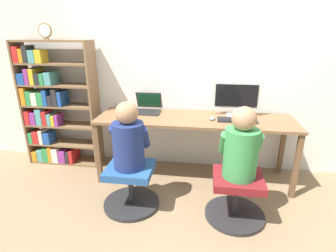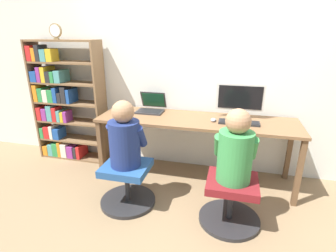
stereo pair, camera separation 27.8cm
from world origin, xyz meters
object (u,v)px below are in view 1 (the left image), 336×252
at_px(laptop, 147,108).
at_px(office_chair_right, 131,186).
at_px(desktop_monitor, 236,99).
at_px(desk_clock, 45,31).
at_px(office_chair_left, 236,196).
at_px(person_at_laptop, 128,139).
at_px(keyboard, 237,120).
at_px(person_at_monitor, 241,147).
at_px(bookshelf, 51,107).

xyz_separation_m(laptop, office_chair_right, (-0.01, -0.79, -0.57)).
xyz_separation_m(desktop_monitor, desk_clock, (-2.14, -0.07, 0.71)).
relative_size(desktop_monitor, laptop, 1.66).
bearing_deg(office_chair_left, person_at_laptop, 177.99).
bearing_deg(keyboard, office_chair_right, -150.33).
height_order(keyboard, office_chair_right, keyboard).
distance_m(laptop, person_at_laptop, 0.79).
xyz_separation_m(office_chair_left, person_at_laptop, (-1.01, 0.04, 0.49)).
height_order(office_chair_left, person_at_laptop, person_at_laptop).
height_order(desktop_monitor, person_at_laptop, desktop_monitor).
xyz_separation_m(laptop, person_at_laptop, (-0.01, -0.79, -0.08)).
distance_m(office_chair_left, desk_clock, 2.67).
bearing_deg(keyboard, laptop, 168.64).
relative_size(office_chair_left, person_at_monitor, 0.87).
bearing_deg(desktop_monitor, laptop, -179.77).
bearing_deg(desktop_monitor, office_chair_left, -91.27).
distance_m(office_chair_right, person_at_monitor, 1.12).
distance_m(office_chair_right, person_at_laptop, 0.49).
bearing_deg(laptop, office_chair_right, -90.55).
xyz_separation_m(person_at_laptop, bookshelf, (-1.22, 0.78, 0.04)).
relative_size(laptop, office_chair_right, 0.56).
bearing_deg(person_at_monitor, office_chair_right, 178.46).
xyz_separation_m(desktop_monitor, bookshelf, (-2.25, -0.01, -0.19)).
xyz_separation_m(keyboard, office_chair_left, (-0.02, -0.62, -0.54)).
height_order(office_chair_left, desk_clock, desk_clock).
distance_m(desktop_monitor, office_chair_right, 1.48).
relative_size(person_at_laptop, desk_clock, 3.55).
distance_m(person_at_monitor, person_at_laptop, 1.01).
distance_m(person_at_monitor, desk_clock, 2.44).
bearing_deg(office_chair_right, person_at_monitor, -1.54).
xyz_separation_m(office_chair_left, bookshelf, (-2.23, 0.81, 0.53)).
distance_m(desktop_monitor, keyboard, 0.28).
xyz_separation_m(office_chair_right, desk_clock, (-1.12, 0.73, 1.43)).
bearing_deg(keyboard, desktop_monitor, 91.69).
bearing_deg(office_chair_left, desk_clock, 160.35).
distance_m(office_chair_left, office_chair_right, 1.01).
height_order(office_chair_left, bookshelf, bookshelf).
bearing_deg(person_at_monitor, desktop_monitor, 88.73).
bearing_deg(office_chair_right, office_chair_left, -1.78).
distance_m(person_at_monitor, bookshelf, 2.37).
xyz_separation_m(office_chair_right, bookshelf, (-1.22, 0.78, 0.53)).
bearing_deg(person_at_laptop, desktop_monitor, 37.74).
height_order(laptop, keyboard, laptop).
bearing_deg(desk_clock, person_at_laptop, -32.89).
bearing_deg(bookshelf, laptop, 0.45).
height_order(person_at_monitor, person_at_laptop, person_at_monitor).
xyz_separation_m(office_chair_right, person_at_monitor, (1.01, -0.03, 0.49)).
bearing_deg(person_at_monitor, laptop, 140.61).
relative_size(keyboard, person_at_laptop, 0.65).
xyz_separation_m(laptop, office_chair_left, (1.00, -0.82, -0.57)).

